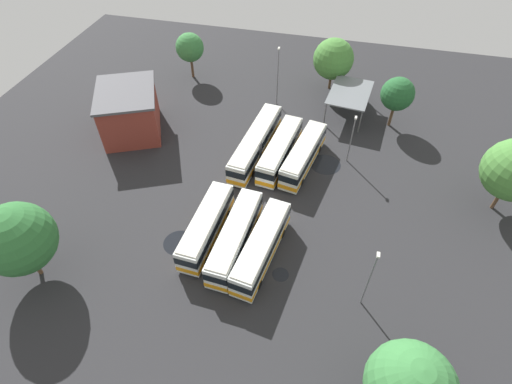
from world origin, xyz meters
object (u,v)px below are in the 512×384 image
(bus_row0_slot0, at_px, (262,247))
(bus_row1_slot1, at_px, (280,150))
(lamp_post_mid_lot, at_px, (278,75))
(tree_northeast, at_px, (333,59))
(lamp_post_far_corner, at_px, (370,278))
(tree_north_edge, at_px, (397,94))
(bus_row1_slot2, at_px, (256,143))
(depot_building, at_px, (130,111))
(maintenance_shelter, at_px, (350,93))
(lamp_post_by_building, at_px, (352,137))
(bus_row0_slot1, at_px, (235,237))
(tree_east_edge, at_px, (190,48))
(tree_west_edge, at_px, (18,239))
(bus_row0_slot2, at_px, (206,226))
(bus_row1_slot0, at_px, (303,155))

(bus_row0_slot0, distance_m, bus_row1_slot1, 16.39)
(lamp_post_mid_lot, xyz_separation_m, tree_northeast, (6.90, -7.78, 0.11))
(lamp_post_far_corner, distance_m, tree_north_edge, 31.53)
(bus_row1_slot2, relative_size, depot_building, 1.20)
(maintenance_shelter, bearing_deg, lamp_post_mid_lot, 89.60)
(depot_building, relative_size, lamp_post_by_building, 1.75)
(bus_row0_slot0, xyz_separation_m, maintenance_shelter, (29.90, -6.70, 1.86))
(bus_row0_slot1, height_order, lamp_post_by_building, lamp_post_by_building)
(tree_east_edge, bearing_deg, bus_row1_slot1, -133.52)
(lamp_post_by_building, relative_size, tree_west_edge, 0.76)
(depot_building, distance_m, lamp_post_mid_lot, 22.93)
(bus_row0_slot2, bearing_deg, bus_row0_slot0, -101.00)
(tree_west_edge, xyz_separation_m, tree_northeast, (44.53, -25.67, -0.57))
(bus_row1_slot1, bearing_deg, bus_row0_slot0, -175.39)
(bus_row1_slot0, relative_size, maintenance_shelter, 1.29)
(bus_row1_slot1, distance_m, maintenance_shelter, 15.86)
(maintenance_shelter, height_order, tree_northeast, tree_northeast)
(tree_north_edge, bearing_deg, bus_row0_slot0, 154.98)
(tree_north_edge, xyz_separation_m, tree_northeast, (8.39, 10.10, -0.07))
(maintenance_shelter, bearing_deg, tree_north_edge, -102.02)
(bus_row1_slot1, xyz_separation_m, depot_building, (1.49, 22.63, 1.52))
(lamp_post_far_corner, bearing_deg, tree_north_edge, -4.16)
(depot_building, relative_size, lamp_post_mid_lot, 1.33)
(depot_building, bearing_deg, lamp_post_by_building, -88.65)
(bus_row0_slot0, xyz_separation_m, bus_row1_slot1, (16.34, 1.32, 0.00))
(bus_row0_slot0, xyz_separation_m, tree_north_edge, (28.49, -13.30, 3.53))
(bus_row0_slot0, xyz_separation_m, lamp_post_mid_lot, (29.98, 4.59, 3.35))
(tree_north_edge, bearing_deg, bus_row1_slot0, 137.53)
(depot_building, xyz_separation_m, tree_west_edge, (-25.48, -1.48, 2.51))
(depot_building, xyz_separation_m, tree_north_edge, (10.66, -37.25, 2.01))
(bus_row0_slot1, distance_m, depot_building, 27.10)
(bus_row1_slot2, xyz_separation_m, lamp_post_by_building, (1.58, -12.64, 2.17))
(bus_row1_slot0, distance_m, maintenance_shelter, 14.73)
(bus_row0_slot0, distance_m, tree_northeast, 37.18)
(lamp_post_far_corner, xyz_separation_m, tree_west_edge, (-4.71, 33.48, 1.34))
(bus_row0_slot2, distance_m, tree_north_edge, 33.93)
(lamp_post_by_building, distance_m, tree_west_edge, 40.07)
(tree_north_edge, bearing_deg, lamp_post_mid_lot, 85.26)
(lamp_post_mid_lot, bearing_deg, bus_row1_slot1, -166.52)
(bus_row0_slot1, distance_m, bus_row1_slot1, 15.85)
(bus_row1_slot1, bearing_deg, maintenance_shelter, -30.57)
(bus_row0_slot0, distance_m, lamp_post_far_corner, 11.71)
(tree_east_edge, height_order, tree_north_edge, tree_east_edge)
(bus_row0_slot1, bearing_deg, depot_building, 50.42)
(bus_row1_slot1, relative_size, lamp_post_mid_lot, 1.30)
(bus_row0_slot1, bearing_deg, bus_row1_slot2, 6.18)
(bus_row0_slot2, height_order, bus_row1_slot2, same)
(lamp_post_by_building, xyz_separation_m, lamp_post_far_corner, (-21.52, -3.25, 0.52))
(bus_row0_slot1, distance_m, bus_row1_slot0, 16.29)
(maintenance_shelter, xyz_separation_m, tree_west_edge, (-37.55, 29.17, 2.17))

